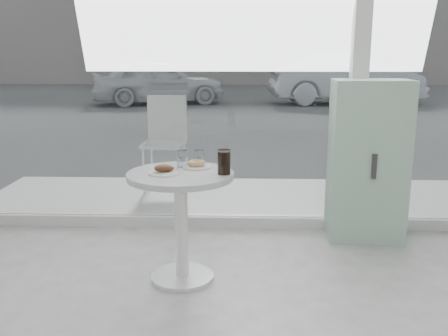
{
  "coord_description": "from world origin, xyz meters",
  "views": [
    {
      "loc": [
        -0.09,
        -1.33,
        1.55
      ],
      "look_at": [
        -0.2,
        1.7,
        0.85
      ],
      "focal_mm": 40.0,
      "sensor_mm": 36.0,
      "label": 1
    }
  ],
  "objects_px": {
    "mint_cabinet": "(367,161)",
    "water_tumbler_b": "(199,159)",
    "car_white": "(158,82)",
    "cola_glass": "(224,162)",
    "water_tumbler_a": "(183,160)",
    "car_silver": "(345,79)",
    "plate_fritter": "(164,170)",
    "main_table": "(181,204)",
    "patio_chair": "(165,137)",
    "plate_donut": "(197,165)"
  },
  "relations": [
    {
      "from": "mint_cabinet",
      "to": "water_tumbler_b",
      "type": "xyz_separation_m",
      "value": [
        -1.36,
        -0.66,
        0.15
      ]
    },
    {
      "from": "car_white",
      "to": "cola_glass",
      "type": "height_order",
      "value": "car_white"
    },
    {
      "from": "mint_cabinet",
      "to": "cola_glass",
      "type": "relative_size",
      "value": 8.18
    },
    {
      "from": "mint_cabinet",
      "to": "car_white",
      "type": "distance_m",
      "value": 11.99
    },
    {
      "from": "water_tumbler_a",
      "to": "car_white",
      "type": "bearing_deg",
      "value": 100.17
    },
    {
      "from": "car_silver",
      "to": "plate_fritter",
      "type": "relative_size",
      "value": 22.76
    },
    {
      "from": "main_table",
      "to": "cola_glass",
      "type": "xyz_separation_m",
      "value": [
        0.29,
        -0.04,
        0.3
      ]
    },
    {
      "from": "plate_fritter",
      "to": "water_tumbler_b",
      "type": "bearing_deg",
      "value": 52.15
    },
    {
      "from": "main_table",
      "to": "cola_glass",
      "type": "bearing_deg",
      "value": -6.87
    },
    {
      "from": "car_silver",
      "to": "water_tumbler_b",
      "type": "bearing_deg",
      "value": 159.42
    },
    {
      "from": "car_silver",
      "to": "plate_fritter",
      "type": "bearing_deg",
      "value": 158.86
    },
    {
      "from": "main_table",
      "to": "mint_cabinet",
      "type": "height_order",
      "value": "mint_cabinet"
    },
    {
      "from": "patio_chair",
      "to": "car_white",
      "type": "distance_m",
      "value": 10.2
    },
    {
      "from": "car_white",
      "to": "water_tumbler_b",
      "type": "distance_m",
      "value": 12.3
    },
    {
      "from": "cola_glass",
      "to": "water_tumbler_b",
      "type": "bearing_deg",
      "value": 125.64
    },
    {
      "from": "main_table",
      "to": "car_white",
      "type": "height_order",
      "value": "car_white"
    },
    {
      "from": "patio_chair",
      "to": "car_silver",
      "type": "xyz_separation_m",
      "value": [
        4.06,
        10.31,
        0.13
      ]
    },
    {
      "from": "plate_donut",
      "to": "plate_fritter",
      "type": "bearing_deg",
      "value": -135.63
    },
    {
      "from": "car_silver",
      "to": "plate_donut",
      "type": "bearing_deg",
      "value": 159.46
    },
    {
      "from": "mint_cabinet",
      "to": "cola_glass",
      "type": "bearing_deg",
      "value": -139.68
    },
    {
      "from": "patio_chair",
      "to": "water_tumbler_a",
      "type": "xyz_separation_m",
      "value": [
        0.44,
        -2.08,
        0.18
      ]
    },
    {
      "from": "cola_glass",
      "to": "car_silver",
      "type": "bearing_deg",
      "value": 75.21
    },
    {
      "from": "plate_donut",
      "to": "cola_glass",
      "type": "relative_size",
      "value": 1.25
    },
    {
      "from": "plate_fritter",
      "to": "water_tumbler_b",
      "type": "xyz_separation_m",
      "value": [
        0.21,
        0.27,
        0.02
      ]
    },
    {
      "from": "car_white",
      "to": "car_silver",
      "type": "bearing_deg",
      "value": -104.72
    },
    {
      "from": "car_white",
      "to": "water_tumbler_b",
      "type": "xyz_separation_m",
      "value": [
        2.29,
        -12.08,
        0.13
      ]
    },
    {
      "from": "mint_cabinet",
      "to": "plate_donut",
      "type": "xyz_separation_m",
      "value": [
        -1.37,
        -0.73,
        0.12
      ]
    },
    {
      "from": "mint_cabinet",
      "to": "plate_donut",
      "type": "bearing_deg",
      "value": -149.6
    },
    {
      "from": "car_silver",
      "to": "water_tumbler_b",
      "type": "xyz_separation_m",
      "value": [
        -3.51,
        -12.34,
        0.05
      ]
    },
    {
      "from": "mint_cabinet",
      "to": "car_silver",
      "type": "distance_m",
      "value": 11.88
    },
    {
      "from": "car_white",
      "to": "plate_donut",
      "type": "height_order",
      "value": "car_white"
    },
    {
      "from": "patio_chair",
      "to": "water_tumbler_b",
      "type": "distance_m",
      "value": 2.11
    },
    {
      "from": "plate_fritter",
      "to": "cola_glass",
      "type": "relative_size",
      "value": 1.25
    },
    {
      "from": "car_white",
      "to": "car_silver",
      "type": "relative_size",
      "value": 0.87
    },
    {
      "from": "mint_cabinet",
      "to": "plate_fritter",
      "type": "xyz_separation_m",
      "value": [
        -1.56,
        -0.93,
        0.12
      ]
    },
    {
      "from": "plate_fritter",
      "to": "cola_glass",
      "type": "height_order",
      "value": "cola_glass"
    },
    {
      "from": "car_white",
      "to": "water_tumbler_a",
      "type": "bearing_deg",
      "value": 172.95
    },
    {
      "from": "main_table",
      "to": "cola_glass",
      "type": "height_order",
      "value": "cola_glass"
    },
    {
      "from": "main_table",
      "to": "water_tumbler_a",
      "type": "distance_m",
      "value": 0.32
    },
    {
      "from": "main_table",
      "to": "car_silver",
      "type": "xyz_separation_m",
      "value": [
        3.62,
        12.56,
        0.22
      ]
    },
    {
      "from": "water_tumbler_a",
      "to": "main_table",
      "type": "bearing_deg",
      "value": -88.44
    },
    {
      "from": "mint_cabinet",
      "to": "water_tumbler_b",
      "type": "bearing_deg",
      "value": -151.94
    },
    {
      "from": "plate_fritter",
      "to": "water_tumbler_a",
      "type": "xyz_separation_m",
      "value": [
        0.1,
        0.22,
        0.03
      ]
    },
    {
      "from": "car_white",
      "to": "water_tumbler_a",
      "type": "xyz_separation_m",
      "value": [
        2.18,
        -12.13,
        0.13
      ]
    },
    {
      "from": "main_table",
      "to": "plate_fritter",
      "type": "height_order",
      "value": "plate_fritter"
    },
    {
      "from": "main_table",
      "to": "car_white",
      "type": "relative_size",
      "value": 0.19
    },
    {
      "from": "plate_fritter",
      "to": "water_tumbler_a",
      "type": "height_order",
      "value": "water_tumbler_a"
    },
    {
      "from": "patio_chair",
      "to": "plate_fritter",
      "type": "distance_m",
      "value": 2.33
    },
    {
      "from": "mint_cabinet",
      "to": "plate_fritter",
      "type": "height_order",
      "value": "mint_cabinet"
    },
    {
      "from": "main_table",
      "to": "water_tumbler_a",
      "type": "height_order",
      "value": "water_tumbler_a"
    }
  ]
}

